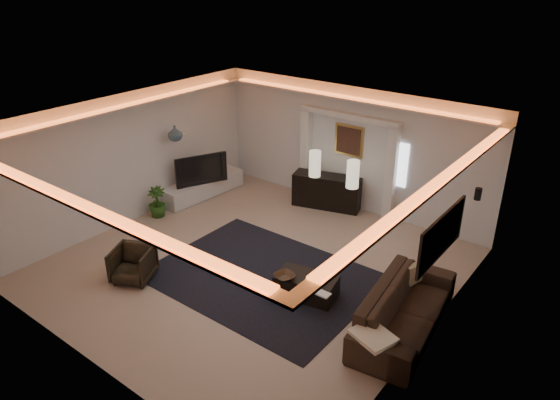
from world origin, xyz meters
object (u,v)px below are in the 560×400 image
Objects in this scene: sofa at (405,309)px; coffee_table at (306,286)px; console at (327,191)px; armchair at (133,264)px.

sofa reaches higher than coffee_table.
armchair is (-1.13, -4.84, -0.07)m from console.
sofa is at bearing -5.07° from coffee_table.
armchair is at bearing -163.88° from coffee_table.
console reaches higher than sofa.
sofa reaches higher than armchair.
coffee_table is 1.47× the size of armchair.
armchair reaches higher than coffee_table.
armchair is at bearing -119.34° from console.
console reaches higher than coffee_table.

